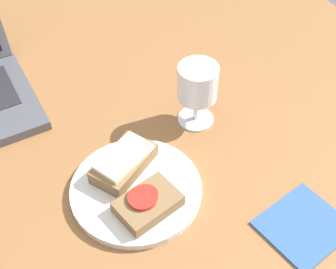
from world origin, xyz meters
The scene contains 6 objects.
wooden_table centered at (0.00, 0.00, 1.50)cm, with size 140.00×140.00×3.00cm, color brown.
plate centered at (-1.00, -6.60, 3.68)cm, with size 22.32×22.32×1.36cm, color silver.
sandwich_with_tomato centered at (-1.13, -11.20, 5.67)cm, with size 11.16×8.66×2.85cm.
sandwich_with_cheese centered at (-0.92, -1.91, 6.02)cm, with size 13.44×11.42×3.52cm.
wine_glass centered at (16.96, 3.56, 11.75)cm, with size 7.50×7.50×12.83cm.
napkin centered at (19.44, -25.68, 3.20)cm, with size 12.83×11.56×0.40cm, color #33598C.
Camera 1 is at (-19.22, -50.73, 67.73)cm, focal length 50.00 mm.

